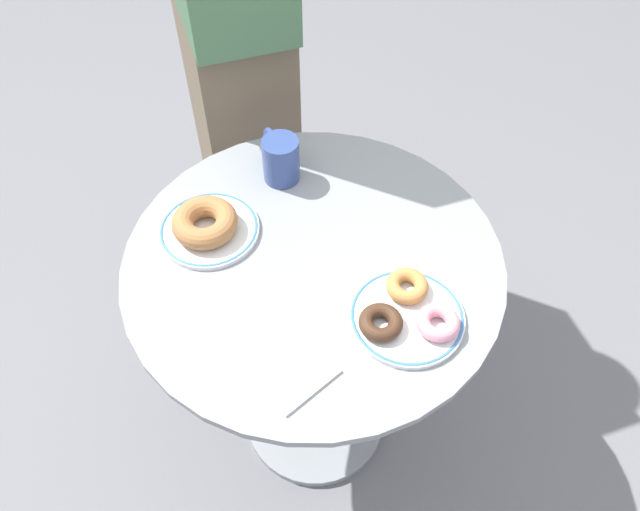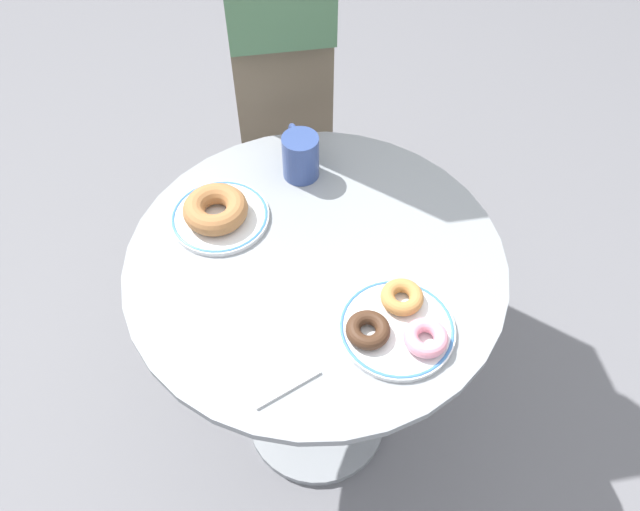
# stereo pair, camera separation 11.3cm
# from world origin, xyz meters

# --- Properties ---
(ground_plane) EXTENTS (7.00, 7.00, 0.02)m
(ground_plane) POSITION_xyz_m (0.00, 0.00, -0.01)
(ground_plane) COLOR slate
(cafe_table) EXTENTS (0.72, 0.72, 0.73)m
(cafe_table) POSITION_xyz_m (0.00, 0.00, 0.50)
(cafe_table) COLOR gray
(cafe_table) RESTS_ON ground
(plate_left) EXTENTS (0.20, 0.20, 0.01)m
(plate_left) POSITION_xyz_m (-0.21, -0.04, 0.74)
(plate_left) COLOR white
(plate_left) RESTS_ON cafe_table
(plate_right) EXTENTS (0.20, 0.20, 0.01)m
(plate_right) POSITION_xyz_m (0.21, -0.04, 0.74)
(plate_right) COLOR white
(plate_right) RESTS_ON cafe_table
(donut_cinnamon) EXTENTS (0.17, 0.17, 0.04)m
(donut_cinnamon) POSITION_xyz_m (-0.21, -0.05, 0.76)
(donut_cinnamon) COLOR #A36B3D
(donut_cinnamon) RESTS_ON plate_left
(donut_pink_frosted) EXTENTS (0.11, 0.11, 0.03)m
(donut_pink_frosted) POSITION_xyz_m (0.26, -0.04, 0.75)
(donut_pink_frosted) COLOR pink
(donut_pink_frosted) RESTS_ON plate_right
(donut_old_fashioned) EXTENTS (0.08, 0.08, 0.03)m
(donut_old_fashioned) POSITION_xyz_m (0.19, 0.01, 0.75)
(donut_old_fashioned) COLOR #BC7F42
(donut_old_fashioned) RESTS_ON plate_right
(donut_chocolate) EXTENTS (0.10, 0.10, 0.03)m
(donut_chocolate) POSITION_xyz_m (0.18, -0.08, 0.75)
(donut_chocolate) COLOR #422819
(donut_chocolate) RESTS_ON plate_right
(paper_napkin) EXTENTS (0.17, 0.16, 0.01)m
(paper_napkin) POSITION_xyz_m (0.07, -0.22, 0.73)
(paper_napkin) COLOR white
(paper_napkin) RESTS_ON cafe_table
(coffee_mug) EXTENTS (0.11, 0.09, 0.10)m
(coffee_mug) POSITION_xyz_m (-0.17, 0.16, 0.78)
(coffee_mug) COLOR #334784
(coffee_mug) RESTS_ON cafe_table
(person_figure) EXTENTS (0.43, 0.43, 1.68)m
(person_figure) POSITION_xyz_m (-0.43, 0.40, 0.83)
(person_figure) COLOR brown
(person_figure) RESTS_ON ground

